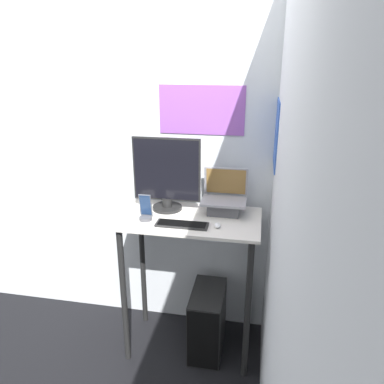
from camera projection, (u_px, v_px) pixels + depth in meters
The scene contains 10 objects.
ground_plane at pixel (183, 371), 2.59m from camera, with size 12.00×12.00×0.00m, color black.
wall_back at pixel (199, 166), 2.70m from camera, with size 6.00×0.06×2.60m.
wall_side_right at pixel (279, 202), 2.04m from camera, with size 0.06×6.00×2.60m.
desk at pixel (190, 248), 2.54m from camera, with size 0.93×0.52×1.05m.
laptop at pixel (224, 202), 2.51m from camera, with size 0.30×0.23×0.29m.
monitor at pixel (167, 177), 2.52m from camera, with size 0.46×0.20×0.50m.
keyboard at pixel (182, 224), 2.34m from camera, with size 0.33×0.11×0.02m.
mouse at pixel (217, 225), 2.32m from camera, with size 0.04×0.06×0.03m.
cell_phone at pixel (146, 212), 2.42m from camera, with size 0.08×0.08×0.17m.
computer_tower at pixel (207, 321), 2.71m from camera, with size 0.23×0.43×0.49m.
Camera 1 is at (0.43, -1.95, 2.06)m, focal length 35.00 mm.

